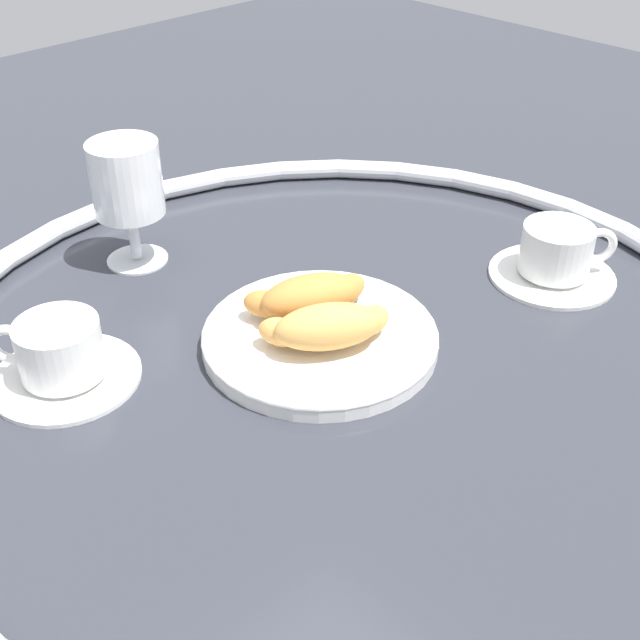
% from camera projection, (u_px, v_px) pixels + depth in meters
% --- Properties ---
extents(ground_plane, '(2.20, 2.20, 0.00)m').
position_uv_depth(ground_plane, '(342.00, 353.00, 0.79)').
color(ground_plane, '#2D3038').
extents(table_chrome_rim, '(0.82, 0.82, 0.02)m').
position_uv_depth(table_chrome_rim, '(342.00, 343.00, 0.78)').
color(table_chrome_rim, silver).
rests_on(table_chrome_rim, ground_plane).
extents(pastry_plate, '(0.23, 0.23, 0.02)m').
position_uv_depth(pastry_plate, '(320.00, 337.00, 0.79)').
color(pastry_plate, white).
rests_on(pastry_plate, ground_plane).
extents(croissant_large, '(0.12, 0.11, 0.04)m').
position_uv_depth(croissant_large, '(328.00, 327.00, 0.76)').
color(croissant_large, '#D6994C').
rests_on(croissant_large, pastry_plate).
extents(croissant_small, '(0.12, 0.10, 0.04)m').
position_uv_depth(croissant_small, '(310.00, 296.00, 0.80)').
color(croissant_small, '#BC7A38').
rests_on(croissant_small, pastry_plate).
extents(coffee_cup_near, '(0.14, 0.14, 0.06)m').
position_uv_depth(coffee_cup_near, '(60.00, 356.00, 0.74)').
color(coffee_cup_near, white).
rests_on(coffee_cup_near, ground_plane).
extents(coffee_cup_far, '(0.14, 0.14, 0.06)m').
position_uv_depth(coffee_cup_far, '(556.00, 256.00, 0.89)').
color(coffee_cup_far, white).
rests_on(coffee_cup_far, ground_plane).
extents(juice_glass_left, '(0.08, 0.08, 0.14)m').
position_uv_depth(juice_glass_left, '(127.00, 183.00, 0.88)').
color(juice_glass_left, white).
rests_on(juice_glass_left, ground_plane).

